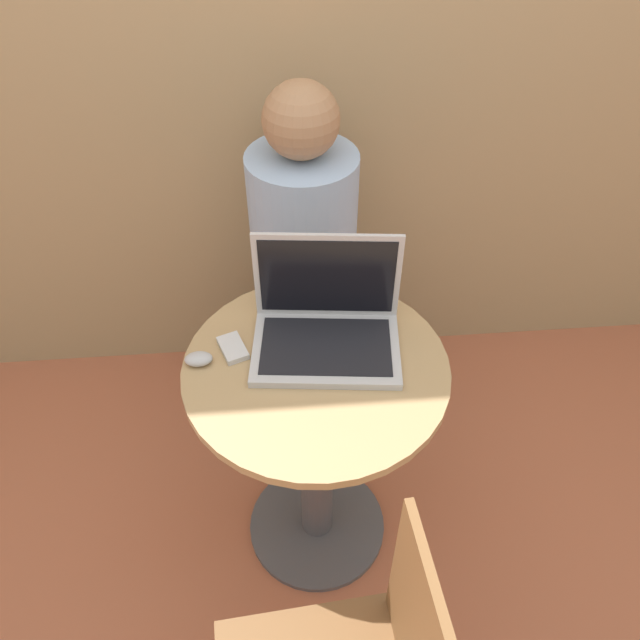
% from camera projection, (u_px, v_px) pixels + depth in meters
% --- Properties ---
extents(ground_plane, '(12.00, 12.00, 0.00)m').
position_uv_depth(ground_plane, '(317.00, 526.00, 2.02)').
color(ground_plane, '#B26042').
extents(back_wall, '(7.00, 0.05, 2.60)m').
position_uv_depth(back_wall, '(291.00, 12.00, 1.71)').
color(back_wall, tan).
rests_on(back_wall, ground_plane).
extents(round_table, '(0.64, 0.64, 0.78)m').
position_uv_depth(round_table, '(316.00, 433.00, 1.66)').
color(round_table, '#4C4C51').
rests_on(round_table, ground_plane).
extents(laptop, '(0.38, 0.27, 0.26)m').
position_uv_depth(laptop, '(326.00, 323.00, 1.50)').
color(laptop, '#B7B7BC').
rests_on(laptop, round_table).
extents(cell_phone, '(0.08, 0.10, 0.02)m').
position_uv_depth(cell_phone, '(233.00, 348.00, 1.50)').
color(cell_phone, silver).
rests_on(cell_phone, round_table).
extents(computer_mouse, '(0.07, 0.04, 0.03)m').
position_uv_depth(computer_mouse, '(199.00, 359.00, 1.47)').
color(computer_mouse, '#B2B2B7').
rests_on(computer_mouse, round_table).
extents(person_seated, '(0.33, 0.51, 1.22)m').
position_uv_depth(person_seated, '(304.00, 278.00, 2.12)').
color(person_seated, '#4C4742').
rests_on(person_seated, ground_plane).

